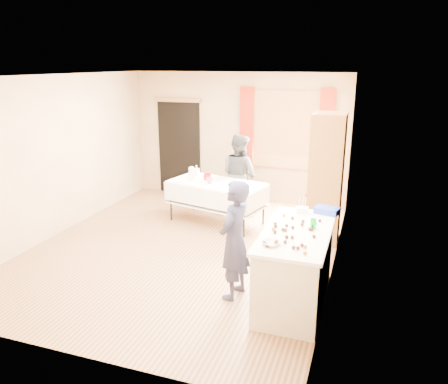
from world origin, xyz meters
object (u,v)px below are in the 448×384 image
(cabinet, at_px, (326,179))
(party_table, at_px, (217,199))
(counter, at_px, (295,266))
(woman, at_px, (239,174))
(girl, at_px, (234,240))
(chair, at_px, (235,193))

(cabinet, height_order, party_table, cabinet)
(counter, xyz_separation_m, party_table, (-1.80, 2.24, -0.01))
(cabinet, distance_m, party_table, 1.99)
(cabinet, relative_size, woman, 1.35)
(counter, xyz_separation_m, girl, (-0.72, -0.12, 0.29))
(counter, distance_m, woman, 3.29)
(party_table, relative_size, chair, 1.83)
(girl, height_order, woman, woman)
(party_table, distance_m, chair, 0.93)
(cabinet, xyz_separation_m, chair, (-1.83, 1.11, -0.72))
(counter, relative_size, woman, 1.06)
(cabinet, height_order, counter, cabinet)
(chair, height_order, girl, girl)
(counter, relative_size, party_table, 0.88)
(counter, relative_size, girl, 1.09)
(party_table, xyz_separation_m, girl, (1.07, -2.36, 0.29))
(counter, height_order, party_table, counter)
(cabinet, bearing_deg, party_table, 174.18)
(party_table, relative_size, woman, 1.21)
(chair, relative_size, woman, 0.66)
(counter, bearing_deg, chair, 118.73)
(cabinet, bearing_deg, chair, 148.74)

